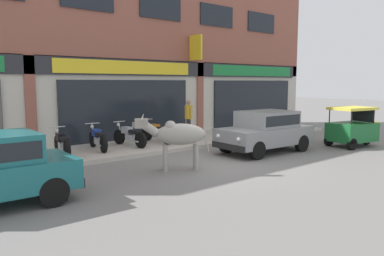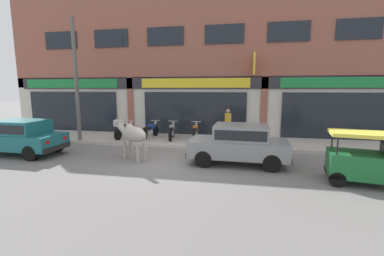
% 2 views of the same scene
% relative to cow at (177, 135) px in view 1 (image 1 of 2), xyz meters
% --- Properties ---
extents(ground_plane, '(90.00, 90.00, 0.00)m').
position_rel_cow_xyz_m(ground_plane, '(1.49, -0.03, -1.01)').
color(ground_plane, slate).
extents(sidewalk, '(19.00, 3.03, 0.14)m').
position_rel_cow_xyz_m(sidewalk, '(1.49, 3.68, -0.93)').
color(sidewalk, '#B7AFA3').
rests_on(sidewalk, ground).
extents(shop_building, '(23.00, 1.40, 9.35)m').
position_rel_cow_xyz_m(shop_building, '(1.49, 5.46, 3.46)').
color(shop_building, '#8E5142').
rests_on(shop_building, ground).
extents(cow, '(1.90, 1.36, 1.61)m').
position_rel_cow_xyz_m(cow, '(0.00, 0.00, 0.00)').
color(cow, '#9E998E').
rests_on(cow, ground).
extents(car_1, '(3.66, 1.73, 1.46)m').
position_rel_cow_xyz_m(car_1, '(4.06, 0.18, -0.19)').
color(car_1, black).
rests_on(car_1, ground).
extents(auto_rickshaw, '(2.10, 1.44, 1.52)m').
position_rel_cow_xyz_m(auto_rickshaw, '(7.62, -1.20, -0.35)').
color(auto_rickshaw, black).
rests_on(auto_rickshaw, ground).
extents(motorcycle_0, '(0.56, 1.81, 0.88)m').
position_rel_cow_xyz_m(motorcycle_0, '(-1.96, 3.45, -0.48)').
color(motorcycle_0, black).
rests_on(motorcycle_0, sidewalk).
extents(motorcycle_1, '(0.58, 1.80, 0.88)m').
position_rel_cow_xyz_m(motorcycle_1, '(-0.63, 3.68, -0.48)').
color(motorcycle_1, black).
rests_on(motorcycle_1, sidewalk).
extents(motorcycle_2, '(0.53, 1.81, 0.88)m').
position_rel_cow_xyz_m(motorcycle_2, '(0.59, 3.62, -0.48)').
color(motorcycle_2, black).
rests_on(motorcycle_2, sidewalk).
extents(motorcycle_3, '(0.52, 1.81, 0.88)m').
position_rel_cow_xyz_m(motorcycle_3, '(1.82, 3.68, -0.48)').
color(motorcycle_3, black).
rests_on(motorcycle_3, sidewalk).
extents(pedestrian, '(0.32, 0.49, 1.60)m').
position_rel_cow_xyz_m(pedestrian, '(3.48, 3.76, 0.12)').
color(pedestrian, '#2D2D33').
rests_on(pedestrian, sidewalk).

